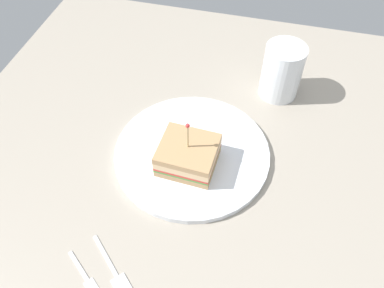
# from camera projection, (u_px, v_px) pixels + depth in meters

# --- Properties ---
(ground_plane) EXTENTS (0.92, 0.92, 0.02)m
(ground_plane) POSITION_uv_depth(u_px,v_px,m) (192.00, 158.00, 0.70)
(ground_plane) COLOR #9E9384
(plate) EXTENTS (0.28, 0.28, 0.01)m
(plate) POSITION_uv_depth(u_px,v_px,m) (192.00, 153.00, 0.69)
(plate) COLOR white
(plate) RESTS_ON ground_plane
(sandwich_half_center) EXTENTS (0.09, 0.10, 0.10)m
(sandwich_half_center) POSITION_uv_depth(u_px,v_px,m) (186.00, 154.00, 0.65)
(sandwich_half_center) COLOR tan
(sandwich_half_center) RESTS_ON plate
(drink_glass) EXTENTS (0.08, 0.08, 0.11)m
(drink_glass) POSITION_uv_depth(u_px,v_px,m) (281.00, 74.00, 0.76)
(drink_glass) COLOR gold
(drink_glass) RESTS_ON ground_plane
(fork) EXTENTS (0.09, 0.10, 0.00)m
(fork) POSITION_uv_depth(u_px,v_px,m) (117.00, 278.00, 0.55)
(fork) COLOR silver
(fork) RESTS_ON ground_plane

